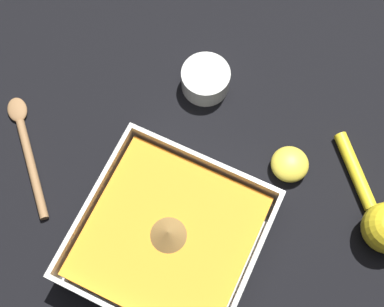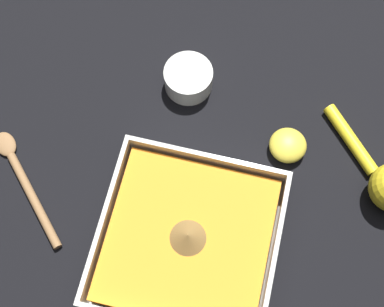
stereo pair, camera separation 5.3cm
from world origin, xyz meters
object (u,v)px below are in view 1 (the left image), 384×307
at_px(square_dish, 169,239).
at_px(lemon_half, 290,164).
at_px(spice_bowl, 206,80).
at_px(lemon_squeezer, 384,221).
at_px(wooden_spoon, 27,148).

xyz_separation_m(square_dish, lemon_half, (-0.10, -0.17, -0.01)).
relative_size(spice_bowl, lemon_squeezer, 0.48).
height_order(square_dish, spice_bowl, square_dish).
distance_m(spice_bowl, wooden_spoon, 0.27).
xyz_separation_m(square_dish, wooden_spoon, (0.24, -0.03, -0.02)).
distance_m(spice_bowl, lemon_squeezer, 0.31).
bearing_deg(lemon_squeezer, lemon_half, -142.97).
bearing_deg(wooden_spoon, lemon_half, -113.31).
xyz_separation_m(lemon_half, wooden_spoon, (0.35, 0.13, -0.01)).
xyz_separation_m(square_dish, lemon_squeezer, (-0.24, -0.14, 0.01)).
relative_size(spice_bowl, wooden_spoon, 0.47).
bearing_deg(lemon_squeezer, wooden_spoon, -119.51).
bearing_deg(wooden_spoon, spice_bowl, -87.08).
bearing_deg(lemon_half, wooden_spoon, 21.08).
bearing_deg(square_dish, lemon_half, -121.84).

